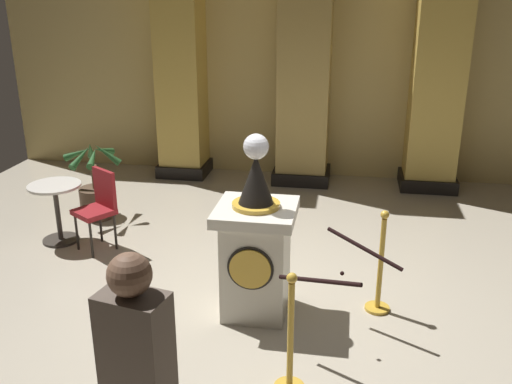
{
  "coord_description": "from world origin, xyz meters",
  "views": [
    {
      "loc": [
        0.73,
        -4.81,
        2.92
      ],
      "look_at": [
        -0.06,
        -0.16,
        1.22
      ],
      "focal_mm": 39.35,
      "sensor_mm": 36.0,
      "label": 1
    }
  ],
  "objects_px": {
    "stanchion_far": "(380,276)",
    "stanchion_near": "(290,351)",
    "cafe_table": "(57,205)",
    "cafe_chair_red": "(99,203)",
    "pedestal_clock": "(256,247)",
    "potted_palm_left": "(96,192)"
  },
  "relations": [
    {
      "from": "stanchion_far",
      "to": "cafe_table",
      "type": "height_order",
      "value": "stanchion_far"
    },
    {
      "from": "stanchion_far",
      "to": "stanchion_near",
      "type": "bearing_deg",
      "value": -118.71
    },
    {
      "from": "stanchion_near",
      "to": "stanchion_far",
      "type": "height_order",
      "value": "stanchion_far"
    },
    {
      "from": "potted_palm_left",
      "to": "pedestal_clock",
      "type": "bearing_deg",
      "value": -38.37
    },
    {
      "from": "stanchion_near",
      "to": "cafe_chair_red",
      "type": "relative_size",
      "value": 1.05
    },
    {
      "from": "stanchion_near",
      "to": "cafe_chair_red",
      "type": "height_order",
      "value": "stanchion_near"
    },
    {
      "from": "pedestal_clock",
      "to": "cafe_chair_red",
      "type": "height_order",
      "value": "pedestal_clock"
    },
    {
      "from": "cafe_table",
      "to": "cafe_chair_red",
      "type": "distance_m",
      "value": 0.61
    },
    {
      "from": "cafe_table",
      "to": "stanchion_far",
      "type": "bearing_deg",
      "value": -14.13
    },
    {
      "from": "stanchion_near",
      "to": "pedestal_clock",
      "type": "bearing_deg",
      "value": 112.63
    },
    {
      "from": "potted_palm_left",
      "to": "stanchion_near",
      "type": "bearing_deg",
      "value": -45.91
    },
    {
      "from": "pedestal_clock",
      "to": "cafe_chair_red",
      "type": "relative_size",
      "value": 1.83
    },
    {
      "from": "stanchion_far",
      "to": "cafe_chair_red",
      "type": "bearing_deg",
      "value": 164.84
    },
    {
      "from": "potted_palm_left",
      "to": "cafe_chair_red",
      "type": "relative_size",
      "value": 1.11
    },
    {
      "from": "cafe_chair_red",
      "to": "cafe_table",
      "type": "bearing_deg",
      "value": 171.64
    },
    {
      "from": "stanchion_near",
      "to": "stanchion_far",
      "type": "bearing_deg",
      "value": 61.29
    },
    {
      "from": "pedestal_clock",
      "to": "potted_palm_left",
      "type": "relative_size",
      "value": 1.64
    },
    {
      "from": "stanchion_near",
      "to": "potted_palm_left",
      "type": "xyz_separation_m",
      "value": [
        -2.98,
        3.08,
        0.01
      ]
    },
    {
      "from": "potted_palm_left",
      "to": "cafe_table",
      "type": "distance_m",
      "value": 0.84
    },
    {
      "from": "pedestal_clock",
      "to": "stanchion_far",
      "type": "bearing_deg",
      "value": 10.94
    },
    {
      "from": "potted_palm_left",
      "to": "cafe_chair_red",
      "type": "distance_m",
      "value": 1.05
    },
    {
      "from": "potted_palm_left",
      "to": "cafe_chair_red",
      "type": "xyz_separation_m",
      "value": [
        0.48,
        -0.91,
        0.21
      ]
    }
  ]
}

